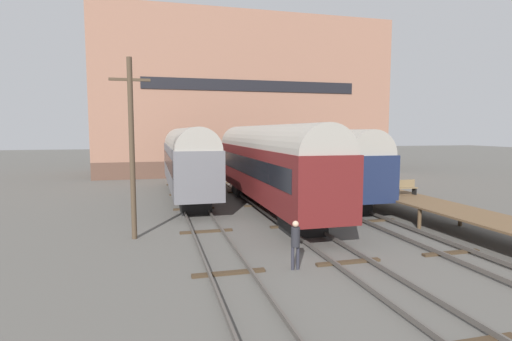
{
  "coord_description": "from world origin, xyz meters",
  "views": [
    {
      "loc": [
        -7.09,
        -16.34,
        5.01
      ],
      "look_at": [
        0.0,
        10.93,
        2.2
      ],
      "focal_mm": 28.0,
      "sensor_mm": 36.0,
      "label": 1
    }
  ],
  "objects_px": {
    "train_car_maroon": "(268,161)",
    "utility_pole": "(132,146)",
    "train_car_navy": "(316,160)",
    "bench": "(405,187)",
    "person_worker": "(295,240)",
    "train_car_grey": "(187,158)"
  },
  "relations": [
    {
      "from": "train_car_navy",
      "to": "bench",
      "type": "height_order",
      "value": "train_car_navy"
    },
    {
      "from": "person_worker",
      "to": "utility_pole",
      "type": "height_order",
      "value": "utility_pole"
    },
    {
      "from": "train_car_grey",
      "to": "train_car_maroon",
      "type": "distance_m",
      "value": 7.44
    },
    {
      "from": "train_car_grey",
      "to": "person_worker",
      "type": "relative_size",
      "value": 9.42
    },
    {
      "from": "train_car_grey",
      "to": "train_car_navy",
      "type": "relative_size",
      "value": 1.05
    },
    {
      "from": "train_car_maroon",
      "to": "utility_pole",
      "type": "bearing_deg",
      "value": -146.43
    },
    {
      "from": "train_car_maroon",
      "to": "person_worker",
      "type": "height_order",
      "value": "train_car_maroon"
    },
    {
      "from": "bench",
      "to": "utility_pole",
      "type": "relative_size",
      "value": 0.17
    },
    {
      "from": "train_car_navy",
      "to": "train_car_maroon",
      "type": "height_order",
      "value": "train_car_maroon"
    },
    {
      "from": "train_car_navy",
      "to": "bench",
      "type": "relative_size",
      "value": 11.58
    },
    {
      "from": "train_car_grey",
      "to": "utility_pole",
      "type": "distance_m",
      "value": 11.72
    },
    {
      "from": "train_car_navy",
      "to": "person_worker",
      "type": "bearing_deg",
      "value": -115.75
    },
    {
      "from": "bench",
      "to": "person_worker",
      "type": "xyz_separation_m",
      "value": [
        -9.85,
        -7.62,
        -0.55
      ]
    },
    {
      "from": "train_car_grey",
      "to": "bench",
      "type": "height_order",
      "value": "train_car_grey"
    },
    {
      "from": "utility_pole",
      "to": "train_car_maroon",
      "type": "bearing_deg",
      "value": 33.57
    },
    {
      "from": "train_car_maroon",
      "to": "person_worker",
      "type": "bearing_deg",
      "value": -101.12
    },
    {
      "from": "train_car_navy",
      "to": "utility_pole",
      "type": "relative_size",
      "value": 1.95
    },
    {
      "from": "train_car_maroon",
      "to": "bench",
      "type": "bearing_deg",
      "value": -24.6
    },
    {
      "from": "train_car_grey",
      "to": "person_worker",
      "type": "xyz_separation_m",
      "value": [
        2.42,
        -16.96,
        -1.91
      ]
    },
    {
      "from": "train_car_grey",
      "to": "train_car_maroon",
      "type": "xyz_separation_m",
      "value": [
        4.61,
        -5.84,
        0.07
      ]
    },
    {
      "from": "train_car_maroon",
      "to": "bench",
      "type": "height_order",
      "value": "train_car_maroon"
    },
    {
      "from": "person_worker",
      "to": "utility_pole",
      "type": "relative_size",
      "value": 0.22
    }
  ]
}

